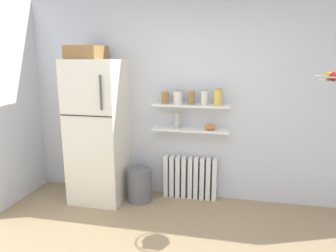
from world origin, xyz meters
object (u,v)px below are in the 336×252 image
refrigerator (98,129)px  storage_jar_2 (191,97)px  storage_jar_0 (165,97)px  shelf_bowl (210,127)px  storage_jar_3 (204,97)px  radiator (190,177)px  storage_jar_4 (218,97)px  hanging_fruit_basket (333,77)px  storage_jar_1 (178,97)px  trash_bin (139,185)px  vase (177,120)px

refrigerator → storage_jar_2: refrigerator is taller
storage_jar_0 → shelf_bowl: 0.69m
storage_jar_3 → radiator: bearing=169.8°
radiator → storage_jar_4: size_ratio=3.34×
storage_jar_0 → storage_jar_2: bearing=-0.0°
storage_jar_2 → hanging_fruit_basket: hanging_fruit_basket is taller
hanging_fruit_basket → storage_jar_4: bearing=159.0°
storage_jar_2 → storage_jar_4: bearing=0.0°
storage_jar_2 → refrigerator: bearing=-169.7°
storage_jar_1 → refrigerator: bearing=-168.1°
storage_jar_2 → storage_jar_3: bearing=0.0°
storage_jar_0 → shelf_bowl: size_ratio=1.14×
storage_jar_1 → shelf_bowl: 0.56m
refrigerator → radiator: (1.17, 0.24, -0.67)m
refrigerator → trash_bin: bearing=2.0°
refrigerator → shelf_bowl: refrigerator is taller
refrigerator → storage_jar_1: bearing=11.9°
vase → shelf_bowl: (0.43, 0.00, -0.07)m
refrigerator → hanging_fruit_basket: bearing=-4.9°
refrigerator → trash_bin: size_ratio=4.59×
storage_jar_2 → shelf_bowl: 0.45m
storage_jar_0 → trash_bin: storage_jar_0 is taller
storage_jar_0 → storage_jar_3: size_ratio=0.83×
refrigerator → hanging_fruit_basket: refrigerator is taller
trash_bin → radiator: bearing=19.4°
storage_jar_1 → trash_bin: size_ratio=0.42×
storage_jar_0 → shelf_bowl: bearing=-0.0°
radiator → storage_jar_3: 1.10m
refrigerator → storage_jar_3: (1.34, 0.21, 0.42)m
refrigerator → trash_bin: 0.91m
storage_jar_2 → storage_jar_4: size_ratio=0.84×
storage_jar_1 → shelf_bowl: bearing=-0.0°
refrigerator → shelf_bowl: size_ratio=14.03×
hanging_fruit_basket → storage_jar_0: bearing=166.3°
storage_jar_3 → storage_jar_2: bearing=-180.0°
radiator → hanging_fruit_basket: hanging_fruit_basket is taller
hanging_fruit_basket → storage_jar_2: bearing=163.4°
shelf_bowl → trash_bin: 1.19m
refrigerator → shelf_bowl: (1.42, 0.21, 0.04)m
storage_jar_1 → storage_jar_3: size_ratio=0.93×
trash_bin → hanging_fruit_basket: hanging_fruit_basket is taller
refrigerator → storage_jar_4: 1.58m
shelf_bowl → hanging_fruit_basket: hanging_fruit_basket is taller
hanging_fruit_basket → shelf_bowl: bearing=160.3°
storage_jar_2 → shelf_bowl: storage_jar_2 is taller
storage_jar_3 → vase: size_ratio=0.94×
storage_jar_0 → trash_bin: 1.19m
refrigerator → storage_jar_3: bearing=9.0°
storage_jar_4 → hanging_fruit_basket: size_ratio=0.62×
storage_jar_2 → radiator: bearing=90.0°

